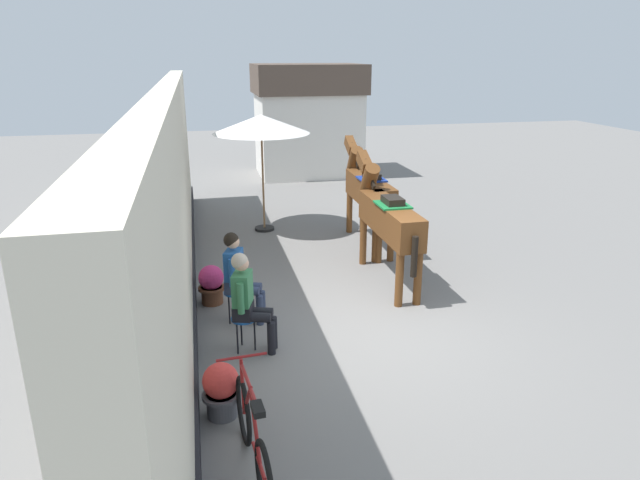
# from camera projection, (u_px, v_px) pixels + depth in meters

# --- Properties ---
(ground_plane) EXTENTS (40.00, 40.00, 0.00)m
(ground_plane) POSITION_uv_depth(u_px,v_px,m) (320.00, 261.00, 10.90)
(ground_plane) COLOR slate
(pub_facade_wall) EXTENTS (0.34, 14.00, 3.40)m
(pub_facade_wall) POSITION_uv_depth(u_px,v_px,m) (177.00, 213.00, 8.51)
(pub_facade_wall) COLOR beige
(pub_facade_wall) RESTS_ON ground_plane
(distant_cottage) EXTENTS (3.40, 2.60, 3.50)m
(distant_cottage) POSITION_uv_depth(u_px,v_px,m) (308.00, 119.00, 18.21)
(distant_cottage) COLOR silver
(distant_cottage) RESTS_ON ground_plane
(seated_visitor_near) EXTENTS (0.61, 0.48, 1.39)m
(seated_visitor_near) POSITION_uv_depth(u_px,v_px,m) (248.00, 297.00, 7.42)
(seated_visitor_near) COLOR #194C99
(seated_visitor_near) RESTS_ON ground_plane
(seated_visitor_far) EXTENTS (0.61, 0.49, 1.39)m
(seated_visitor_far) POSITION_uv_depth(u_px,v_px,m) (238.00, 273.00, 8.25)
(seated_visitor_far) COLOR #194C99
(seated_visitor_far) RESTS_ON ground_plane
(saddled_horse_near) EXTENTS (0.50, 3.00, 2.06)m
(saddled_horse_near) POSITION_uv_depth(u_px,v_px,m) (387.00, 217.00, 9.67)
(saddled_horse_near) COLOR brown
(saddled_horse_near) RESTS_ON ground_plane
(saddled_horse_far) EXTENTS (0.51, 3.00, 2.06)m
(saddled_horse_far) POSITION_uv_depth(u_px,v_px,m) (368.00, 190.00, 11.57)
(saddled_horse_far) COLOR brown
(saddled_horse_far) RESTS_ON ground_plane
(flower_planter_near) EXTENTS (0.43, 0.43, 0.64)m
(flower_planter_near) POSITION_uv_depth(u_px,v_px,m) (221.00, 389.00, 6.18)
(flower_planter_near) COLOR #4C4C51
(flower_planter_near) RESTS_ON ground_plane
(flower_planter_far) EXTENTS (0.43, 0.43, 0.64)m
(flower_planter_far) POSITION_uv_depth(u_px,v_px,m) (211.00, 284.00, 8.99)
(flower_planter_far) COLOR brown
(flower_planter_far) RESTS_ON ground_plane
(leaning_bicycle) EXTENTS (0.50, 1.76, 1.02)m
(leaning_bicycle) POSITION_uv_depth(u_px,v_px,m) (253.00, 439.00, 5.29)
(leaning_bicycle) COLOR black
(leaning_bicycle) RESTS_ON ground_plane
(cafe_parasol) EXTENTS (2.10, 2.10, 2.58)m
(cafe_parasol) POSITION_uv_depth(u_px,v_px,m) (261.00, 125.00, 12.10)
(cafe_parasol) COLOR black
(cafe_parasol) RESTS_ON ground_plane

